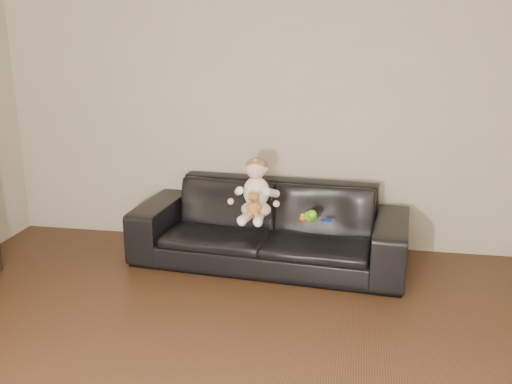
% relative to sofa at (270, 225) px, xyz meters
% --- Properties ---
extents(wall_back, '(5.00, 0.00, 5.00)m').
position_rel_sofa_xyz_m(wall_back, '(-0.11, 0.50, 0.96)').
color(wall_back, '#B4AB97').
rests_on(wall_back, ground).
extents(sofa, '(2.40, 1.11, 0.68)m').
position_rel_sofa_xyz_m(sofa, '(0.00, 0.00, 0.00)').
color(sofa, black).
rests_on(sofa, floor).
extents(baby, '(0.35, 0.43, 0.51)m').
position_rel_sofa_xyz_m(baby, '(-0.10, -0.13, 0.33)').
color(baby, '#FCD5D6').
rests_on(baby, sofa).
extents(teddy_bear, '(0.11, 0.12, 0.20)m').
position_rel_sofa_xyz_m(teddy_bear, '(-0.09, -0.28, 0.27)').
color(teddy_bear, '#AE6F31').
rests_on(teddy_bear, sofa).
extents(toy_green, '(0.12, 0.14, 0.09)m').
position_rel_sofa_xyz_m(toy_green, '(0.36, -0.14, 0.15)').
color(toy_green, '#5CD218').
rests_on(toy_green, sofa).
extents(toy_rattle, '(0.07, 0.07, 0.06)m').
position_rel_sofa_xyz_m(toy_rattle, '(0.30, -0.16, 0.14)').
color(toy_rattle, '#DF541A').
rests_on(toy_rattle, sofa).
extents(toy_blue_disc, '(0.12, 0.12, 0.01)m').
position_rel_sofa_xyz_m(toy_blue_disc, '(0.49, -0.12, 0.11)').
color(toy_blue_disc, '#1730BB').
rests_on(toy_blue_disc, sofa).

